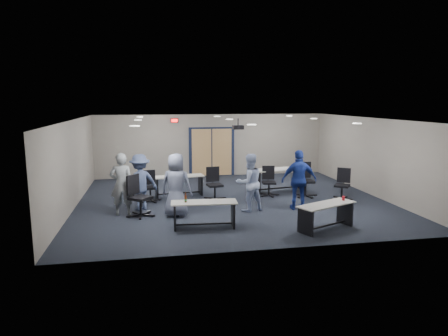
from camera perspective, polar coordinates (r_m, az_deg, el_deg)
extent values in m
plane|color=black|center=(13.37, 1.17, -4.64)|extent=(10.00, 10.00, 0.00)
cube|color=gray|center=(17.49, -1.78, 3.25)|extent=(10.00, 0.04, 2.70)
cube|color=gray|center=(8.81, 7.09, -3.21)|extent=(10.00, 0.04, 2.70)
cube|color=gray|center=(13.06, -20.85, 0.43)|extent=(0.04, 9.00, 2.70)
cube|color=gray|center=(14.92, 20.35, 1.54)|extent=(0.04, 9.00, 2.70)
cube|color=white|center=(12.97, 1.21, 7.00)|extent=(10.00, 9.00, 0.04)
cube|color=black|center=(17.50, -1.76, 2.26)|extent=(2.00, 0.06, 2.20)
cube|color=tan|center=(17.42, -3.22, 2.22)|extent=(0.85, 0.04, 2.05)
cube|color=tan|center=(17.55, -0.30, 2.29)|extent=(0.85, 0.04, 2.05)
cube|color=black|center=(17.19, -7.09, 6.75)|extent=(0.32, 0.05, 0.18)
cube|color=#FF0C0C|center=(17.16, -7.09, 6.74)|extent=(0.26, 0.02, 0.12)
cylinder|color=black|center=(13.52, 2.03, 6.60)|extent=(0.04, 0.04, 0.24)
cube|color=black|center=(13.54, 2.02, 5.84)|extent=(0.35, 0.30, 0.14)
cylinder|color=black|center=(13.39, 2.16, 5.79)|extent=(0.08, 0.03, 0.08)
cube|color=#ACAAA2|center=(10.43, -2.86, -4.91)|extent=(1.75, 0.69, 0.03)
cube|color=black|center=(10.51, -7.02, -6.83)|extent=(0.09, 0.53, 0.67)
cube|color=black|center=(10.59, 1.29, -6.62)|extent=(0.09, 0.53, 0.67)
cube|color=black|center=(10.59, -2.84, -7.98)|extent=(1.52, 0.16, 0.04)
cube|color=#ACAAA2|center=(10.61, 14.43, -5.05)|extent=(1.75, 1.18, 0.03)
cube|color=black|center=(10.18, 11.55, -7.55)|extent=(0.25, 0.49, 0.65)
cube|color=black|center=(11.25, 16.89, -6.11)|extent=(0.25, 0.49, 0.65)
cube|color=black|center=(10.77, 14.31, -7.99)|extent=(1.38, 0.64, 0.04)
cylinder|color=red|center=(11.08, 16.69, -4.16)|extent=(0.07, 0.07, 0.11)
cube|color=#ACAAA2|center=(13.95, -6.50, -1.19)|extent=(1.79, 0.77, 0.03)
cube|color=black|center=(13.91, -9.60, -2.78)|extent=(0.11, 0.53, 0.68)
cube|color=black|center=(14.18, -3.39, -2.42)|extent=(0.11, 0.53, 0.68)
cube|color=black|center=(14.08, -6.45, -3.56)|extent=(1.54, 0.22, 0.04)
cube|color=#ACAAA2|center=(14.70, 7.93, -0.17)|extent=(2.13, 0.99, 0.03)
cube|color=black|center=(14.39, 4.65, -2.01)|extent=(0.15, 0.63, 0.80)
cube|color=black|center=(15.21, 10.96, -1.52)|extent=(0.15, 0.63, 0.80)
cube|color=black|center=(14.83, 7.87, -2.84)|extent=(1.81, 0.34, 0.05)
imported|color=gray|center=(11.85, -14.41, -2.27)|extent=(0.68, 0.46, 1.83)
imported|color=slate|center=(11.44, -6.83, -2.45)|extent=(1.04, 0.85, 1.83)
imported|color=#ADBDE5|center=(11.97, 3.63, -2.08)|extent=(0.99, 0.85, 1.74)
imported|color=navy|center=(12.30, 10.67, -1.70)|extent=(1.11, 0.55, 1.83)
imported|color=#425078|center=(12.33, -11.90, -1.99)|extent=(1.26, 1.00, 1.71)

